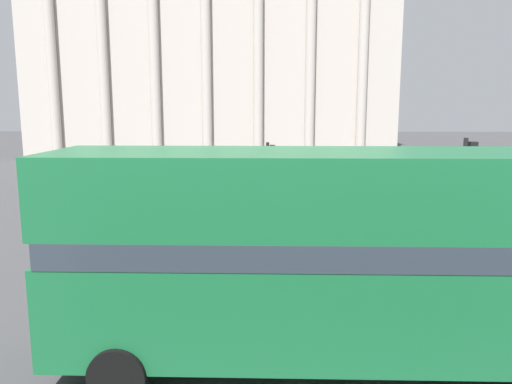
{
  "coord_description": "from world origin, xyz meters",
  "views": [
    {
      "loc": [
        -0.63,
        -2.06,
        4.86
      ],
      "look_at": [
        -1.12,
        15.94,
        1.8
      ],
      "focal_mm": 35.0,
      "sensor_mm": 36.0,
      "label": 1
    }
  ],
  "objects_px": {
    "traffic_light_near": "(465,192)",
    "pedestrian_blue": "(340,211)",
    "pedestrian_red": "(430,213)",
    "traffic_light_mid": "(270,175)",
    "pedestrian_yellow": "(317,262)",
    "double_decker_bus": "(343,252)",
    "pedestrian_grey": "(194,169)",
    "plaza_building_left": "(215,26)"
  },
  "relations": [
    {
      "from": "plaza_building_left",
      "to": "traffic_light_near",
      "type": "bearing_deg",
      "value": -75.0
    },
    {
      "from": "traffic_light_near",
      "to": "pedestrian_blue",
      "type": "height_order",
      "value": "traffic_light_near"
    },
    {
      "from": "plaza_building_left",
      "to": "pedestrian_blue",
      "type": "xyz_separation_m",
      "value": [
        8.52,
        -35.16,
        -12.32
      ]
    },
    {
      "from": "traffic_light_mid",
      "to": "pedestrian_yellow",
      "type": "height_order",
      "value": "traffic_light_mid"
    },
    {
      "from": "double_decker_bus",
      "to": "pedestrian_blue",
      "type": "xyz_separation_m",
      "value": [
        1.41,
        10.19,
        -1.36
      ]
    },
    {
      "from": "pedestrian_yellow",
      "to": "pedestrian_blue",
      "type": "xyz_separation_m",
      "value": [
        1.51,
        6.64,
        -0.04
      ]
    },
    {
      "from": "traffic_light_mid",
      "to": "pedestrian_yellow",
      "type": "bearing_deg",
      "value": -79.18
    },
    {
      "from": "pedestrian_red",
      "to": "pedestrian_yellow",
      "type": "bearing_deg",
      "value": -66.1
    },
    {
      "from": "double_decker_bus",
      "to": "traffic_light_near",
      "type": "bearing_deg",
      "value": 50.06
    },
    {
      "from": "pedestrian_grey",
      "to": "traffic_light_near",
      "type": "bearing_deg",
      "value": -118.04
    },
    {
      "from": "double_decker_bus",
      "to": "traffic_light_mid",
      "type": "height_order",
      "value": "double_decker_bus"
    },
    {
      "from": "plaza_building_left",
      "to": "pedestrian_red",
      "type": "distance_m",
      "value": 39.78
    },
    {
      "from": "plaza_building_left",
      "to": "pedestrian_yellow",
      "type": "height_order",
      "value": "plaza_building_left"
    },
    {
      "from": "traffic_light_near",
      "to": "pedestrian_grey",
      "type": "relative_size",
      "value": 2.28
    },
    {
      "from": "traffic_light_near",
      "to": "pedestrian_red",
      "type": "height_order",
      "value": "traffic_light_near"
    },
    {
      "from": "traffic_light_mid",
      "to": "pedestrian_yellow",
      "type": "distance_m",
      "value": 6.66
    },
    {
      "from": "double_decker_bus",
      "to": "traffic_light_near",
      "type": "height_order",
      "value": "double_decker_bus"
    },
    {
      "from": "double_decker_bus",
      "to": "pedestrian_yellow",
      "type": "bearing_deg",
      "value": 92.95
    },
    {
      "from": "pedestrian_red",
      "to": "plaza_building_left",
      "type": "bearing_deg",
      "value": 170.82
    },
    {
      "from": "traffic_light_near",
      "to": "pedestrian_blue",
      "type": "distance_m",
      "value": 6.52
    },
    {
      "from": "pedestrian_grey",
      "to": "traffic_light_mid",
      "type": "bearing_deg",
      "value": -126.03
    },
    {
      "from": "plaza_building_left",
      "to": "pedestrian_grey",
      "type": "height_order",
      "value": "plaza_building_left"
    },
    {
      "from": "pedestrian_red",
      "to": "pedestrian_blue",
      "type": "height_order",
      "value": "pedestrian_red"
    },
    {
      "from": "pedestrian_red",
      "to": "pedestrian_blue",
      "type": "bearing_deg",
      "value": -131.83
    },
    {
      "from": "pedestrian_red",
      "to": "pedestrian_blue",
      "type": "relative_size",
      "value": 1.09
    },
    {
      "from": "pedestrian_red",
      "to": "traffic_light_near",
      "type": "bearing_deg",
      "value": -35.59
    },
    {
      "from": "traffic_light_near",
      "to": "pedestrian_blue",
      "type": "xyz_separation_m",
      "value": [
        -2.45,
        5.79,
        -1.73
      ]
    },
    {
      "from": "plaza_building_left",
      "to": "pedestrian_red",
      "type": "bearing_deg",
      "value": -71.99
    },
    {
      "from": "traffic_light_near",
      "to": "traffic_light_mid",
      "type": "height_order",
      "value": "traffic_light_near"
    },
    {
      "from": "pedestrian_grey",
      "to": "pedestrian_blue",
      "type": "xyz_separation_m",
      "value": [
        7.49,
        -12.22,
        -0.11
      ]
    },
    {
      "from": "plaza_building_left",
      "to": "pedestrian_grey",
      "type": "xyz_separation_m",
      "value": [
        1.03,
        -22.94,
        -12.21
      ]
    },
    {
      "from": "traffic_light_mid",
      "to": "pedestrian_blue",
      "type": "bearing_deg",
      "value": 5.02
    },
    {
      "from": "double_decker_bus",
      "to": "traffic_light_mid",
      "type": "distance_m",
      "value": 10.04
    },
    {
      "from": "pedestrian_blue",
      "to": "pedestrian_yellow",
      "type": "bearing_deg",
      "value": -51.42
    },
    {
      "from": "traffic_light_mid",
      "to": "pedestrian_grey",
      "type": "height_order",
      "value": "traffic_light_mid"
    },
    {
      "from": "plaza_building_left",
      "to": "traffic_light_mid",
      "type": "relative_size",
      "value": 10.05
    },
    {
      "from": "pedestrian_yellow",
      "to": "pedestrian_blue",
      "type": "bearing_deg",
      "value": 107.0
    },
    {
      "from": "plaza_building_left",
      "to": "pedestrian_blue",
      "type": "bearing_deg",
      "value": -76.37
    },
    {
      "from": "pedestrian_red",
      "to": "pedestrian_blue",
      "type": "xyz_separation_m",
      "value": [
        -3.18,
        0.83,
        -0.09
      ]
    },
    {
      "from": "traffic_light_near",
      "to": "pedestrian_blue",
      "type": "bearing_deg",
      "value": 112.91
    },
    {
      "from": "pedestrian_yellow",
      "to": "pedestrian_grey",
      "type": "bearing_deg",
      "value": 137.41
    },
    {
      "from": "pedestrian_grey",
      "to": "pedestrian_blue",
      "type": "bearing_deg",
      "value": -115.42
    }
  ]
}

